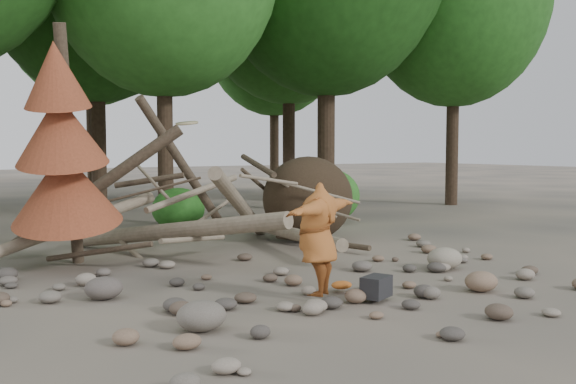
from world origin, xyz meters
TOP-DOWN VIEW (x-y plane):
  - ground at (0.00, 0.00)m, footprint 120.00×120.00m
  - deadfall_pile at (2.02, 4.24)m, footprint 8.55×5.24m
  - dead_conifer at (-3.12, 3.37)m, footprint 2.06×2.16m
  - bush_mid at (0.80, 7.80)m, footprint 1.40×1.40m
  - bush_right at (5.00, 7.00)m, footprint 2.00×2.00m
  - frisbee_thrower at (-0.53, -0.65)m, footprint 3.02×1.46m
  - backpack at (0.15, -1.12)m, footprint 0.54×0.46m
  - cloth_green at (0.58, -0.66)m, footprint 0.39×0.32m
  - cloth_orange at (0.08, -0.40)m, footprint 0.33×0.27m
  - boulder_front_left at (-2.57, -1.16)m, footprint 0.61×0.55m
  - boulder_front_right at (1.91, -1.48)m, footprint 0.52×0.47m
  - boulder_mid_right at (2.75, 0.10)m, footprint 0.65×0.59m
  - boulder_mid_left at (-3.10, 1.05)m, footprint 0.55×0.49m

SIDE VIEW (x-z plane):
  - ground at x=0.00m, z-range 0.00..0.00m
  - cloth_orange at x=0.08m, z-range 0.00..0.12m
  - cloth_green at x=0.58m, z-range 0.00..0.15m
  - backpack at x=0.15m, z-range 0.00..0.30m
  - boulder_front_right at x=1.91m, z-range 0.00..0.31m
  - boulder_mid_left at x=-3.10m, z-range 0.00..0.33m
  - boulder_front_left at x=-2.57m, z-range 0.00..0.37m
  - boulder_mid_right at x=2.75m, z-range 0.00..0.39m
  - bush_mid at x=0.80m, z-range 0.00..1.12m
  - bush_right at x=5.00m, z-range 0.00..1.60m
  - frisbee_thrower at x=-0.53m, z-range -0.34..2.12m
  - deadfall_pile at x=2.02m, z-range -0.70..2.60m
  - dead_conifer at x=-3.12m, z-range -0.06..4.29m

